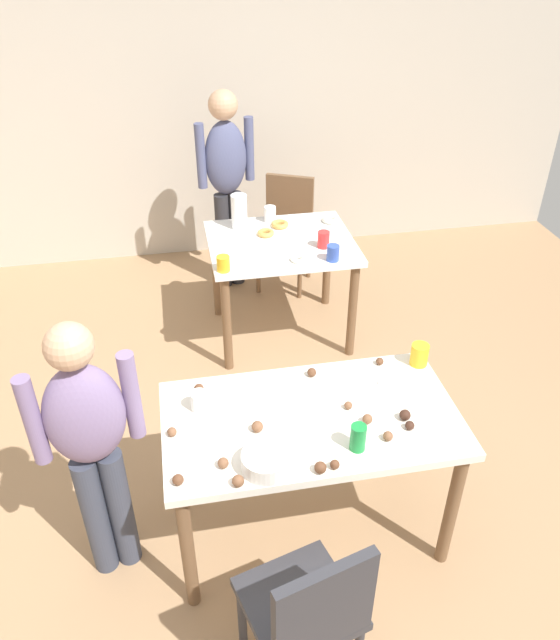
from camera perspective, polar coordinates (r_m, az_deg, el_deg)
ground_plane at (r=3.28m, az=-0.00°, el=-19.20°), size 6.40×6.40×0.00m
wall_back at (r=5.31m, az=-6.86°, el=19.32°), size 6.40×0.10×2.60m
dining_table_near at (r=2.83m, az=2.83°, el=-10.32°), size 1.30×0.71×0.75m
dining_table_far at (r=4.23m, az=0.09°, el=5.94°), size 0.97×0.80×0.75m
chair_near_table at (r=2.48m, az=2.72°, el=-25.12°), size 0.49×0.49×0.87m
chair_far_table at (r=4.98m, az=0.60°, el=8.69°), size 0.53×0.53×0.87m
person_girl_near at (r=2.69m, az=-17.01°, el=-10.35°), size 0.45×0.26×1.37m
person_adult_far at (r=4.78m, az=-4.94°, el=13.14°), size 0.45×0.27×1.55m
mixing_bowl at (r=2.52m, az=-1.33°, el=-12.87°), size 0.20×0.20×0.07m
soda_can at (r=2.60m, az=7.18°, el=-10.66°), size 0.07×0.07×0.12m
fork_near at (r=2.99m, az=10.50°, el=-5.53°), size 0.17×0.02×0.01m
cup_near_0 at (r=3.09m, az=12.69°, el=-3.12°), size 0.09×0.09×0.11m
cup_near_1 at (r=2.79m, az=-7.44°, el=-7.40°), size 0.08×0.08×0.09m
cake_ball_0 at (r=3.07m, az=9.15°, el=-3.76°), size 0.04×0.04×0.04m
cake_ball_1 at (r=2.96m, az=2.93°, el=-4.82°), size 0.04×0.04×0.04m
cake_ball_2 at (r=2.78m, az=11.41°, el=-8.55°), size 0.05×0.05×0.05m
cake_ball_3 at (r=2.68m, az=-2.09°, el=-9.76°), size 0.05×0.05×0.05m
cake_ball_4 at (r=2.51m, az=-9.35°, el=-14.28°), size 0.04×0.04×0.04m
cake_ball_5 at (r=2.54m, az=5.05°, el=-13.08°), size 0.04×0.04×0.04m
cake_ball_6 at (r=2.70m, az=-9.89°, el=-10.09°), size 0.04×0.04×0.04m
cake_ball_7 at (r=2.74m, az=8.03°, el=-8.99°), size 0.04×0.04×0.04m
cake_ball_8 at (r=2.80m, az=6.29°, el=-7.80°), size 0.04×0.04×0.04m
cake_ball_9 at (r=2.52m, az=3.73°, el=-13.38°), size 0.05×0.05×0.05m
cake_ball_10 at (r=2.68m, az=9.89°, el=-10.46°), size 0.04×0.04×0.04m
cake_ball_11 at (r=2.89m, az=-7.46°, el=-6.26°), size 0.05×0.05×0.05m
cake_ball_12 at (r=2.54m, az=-5.24°, el=-12.95°), size 0.05×0.05×0.05m
cake_ball_13 at (r=2.47m, az=-3.87°, el=-14.54°), size 0.05×0.05×0.05m
cake_ball_14 at (r=2.74m, az=11.84°, el=-9.46°), size 0.04×0.04×0.04m
pitcher_far at (r=4.31m, az=-3.77°, el=9.89°), size 0.11×0.11×0.24m
cup_far_0 at (r=4.08m, az=4.02°, el=7.38°), size 0.08×0.08×0.11m
cup_far_1 at (r=4.42m, az=-0.92°, el=9.69°), size 0.08×0.08×0.11m
cup_far_2 at (r=3.81m, az=-5.23°, el=5.18°), size 0.08×0.08×0.10m
cup_far_3 at (r=3.92m, az=4.89°, el=6.15°), size 0.08×0.08×0.10m
donut_far_0 at (r=3.92m, az=1.68°, el=5.64°), size 0.10×0.10×0.03m
donut_far_1 at (r=4.24m, az=-1.32°, el=8.00°), size 0.11×0.11×0.03m
donut_far_2 at (r=4.36m, az=-0.01°, el=8.78°), size 0.12×0.12×0.04m
donut_far_3 at (r=4.45m, az=4.68°, el=9.18°), size 0.12×0.12×0.04m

